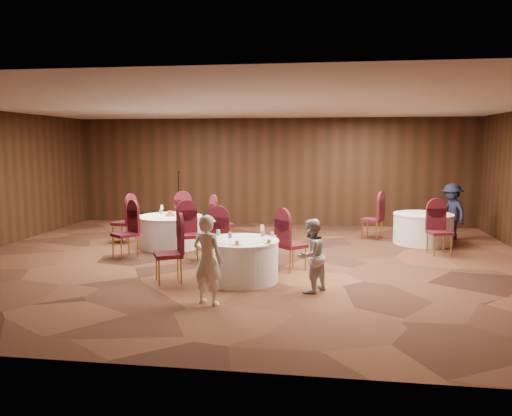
# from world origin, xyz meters

# --- Properties ---
(ground) EXTENTS (12.00, 12.00, 0.00)m
(ground) POSITION_xyz_m (0.00, 0.00, 0.00)
(ground) COLOR black
(ground) RESTS_ON ground
(room_shell) EXTENTS (12.00, 12.00, 12.00)m
(room_shell) POSITION_xyz_m (0.00, 0.00, 1.96)
(room_shell) COLOR silver
(room_shell) RESTS_ON ground
(table_main) EXTENTS (1.36, 1.36, 0.74)m
(table_main) POSITION_xyz_m (0.16, -1.44, 0.38)
(table_main) COLOR silver
(table_main) RESTS_ON ground
(table_left) EXTENTS (1.51, 1.51, 0.74)m
(table_left) POSITION_xyz_m (-2.00, 1.24, 0.38)
(table_left) COLOR silver
(table_left) RESTS_ON ground
(table_right) EXTENTS (1.43, 1.43, 0.74)m
(table_right) POSITION_xyz_m (4.00, 2.50, 0.38)
(table_right) COLOR silver
(table_right) RESTS_ON ground
(chairs_main) EXTENTS (2.80, 2.00, 1.00)m
(chairs_main) POSITION_xyz_m (-0.18, -0.87, 0.50)
(chairs_main) COLOR #3C0C0F
(chairs_main) RESTS_ON ground
(chairs_left) EXTENTS (3.12, 3.17, 1.00)m
(chairs_left) POSITION_xyz_m (-2.02, 1.21, 0.50)
(chairs_left) COLOR #3C0C0F
(chairs_left) RESTS_ON ground
(chairs_right) EXTENTS (1.96, 2.34, 1.00)m
(chairs_right) POSITION_xyz_m (3.48, 2.14, 0.50)
(chairs_right) COLOR #3C0C0F
(chairs_right) RESTS_ON ground
(tabletop_main) EXTENTS (1.00, 1.07, 0.22)m
(tabletop_main) POSITION_xyz_m (0.38, -1.58, 0.84)
(tabletop_main) COLOR silver
(tabletop_main) RESTS_ON table_main
(tabletop_left) EXTENTS (0.76, 0.85, 0.22)m
(tabletop_left) POSITION_xyz_m (-2.00, 1.24, 0.82)
(tabletop_left) COLOR silver
(tabletop_left) RESTS_ON table_left
(tabletop_right) EXTENTS (0.08, 0.08, 0.22)m
(tabletop_right) POSITION_xyz_m (4.21, 2.21, 0.90)
(tabletop_right) COLOR silver
(tabletop_right) RESTS_ON table_right
(mic_stand) EXTENTS (0.24, 0.24, 1.63)m
(mic_stand) POSITION_xyz_m (-2.66, 4.13, 0.48)
(mic_stand) COLOR black
(mic_stand) RESTS_ON ground
(woman_a) EXTENTS (0.59, 0.49, 1.38)m
(woman_a) POSITION_xyz_m (-0.10, -2.82, 0.69)
(woman_a) COLOR white
(woman_a) RESTS_ON ground
(woman_b) EXTENTS (0.72, 0.75, 1.22)m
(woman_b) POSITION_xyz_m (1.42, -1.96, 0.61)
(woman_b) COLOR #BCBCC1
(woman_b) RESTS_ON ground
(man_c) EXTENTS (0.87, 1.06, 1.43)m
(man_c) POSITION_xyz_m (4.82, 3.19, 0.72)
(man_c) COLOR black
(man_c) RESTS_ON ground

